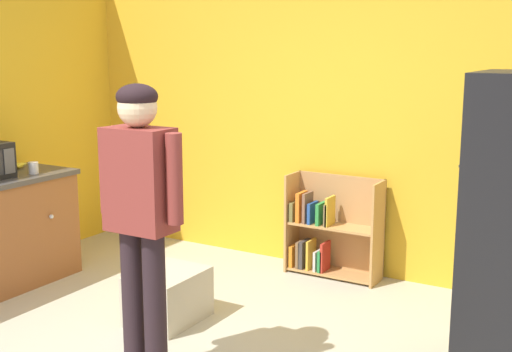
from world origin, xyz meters
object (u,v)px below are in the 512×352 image
pet_carrier (168,296)px  banana_bunch (19,165)px  bookshelf (328,232)px  white_cup (33,168)px  standing_person (141,205)px

pet_carrier → banana_bunch: (-1.75, 0.24, 0.75)m
bookshelf → banana_bunch: bearing=-151.5°
bookshelf → pet_carrier: (-0.56, -1.49, -0.19)m
bookshelf → pet_carrier: size_ratio=1.54×
pet_carrier → white_cup: size_ratio=5.81×
bookshelf → banana_bunch: (-2.31, -1.25, 0.56)m
banana_bunch → white_cup: bearing=-19.5°
banana_bunch → pet_carrier: bearing=-7.9°
bookshelf → banana_bunch: banana_bunch is taller
pet_carrier → white_cup: 1.65m
standing_person → pet_carrier: (-0.42, 0.74, -0.87)m
bookshelf → pet_carrier: 1.60m
standing_person → pet_carrier: 1.22m
bookshelf → standing_person: (-0.14, -2.24, 0.68)m
standing_person → white_cup: size_ratio=18.11×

